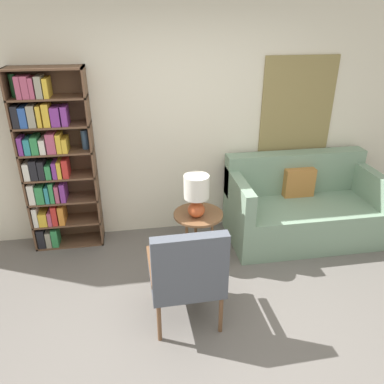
{
  "coord_description": "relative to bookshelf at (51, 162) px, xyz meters",
  "views": [
    {
      "loc": [
        -0.46,
        -2.06,
        2.44
      ],
      "look_at": [
        0.06,
        1.1,
        0.9
      ],
      "focal_mm": 35.0,
      "sensor_mm": 36.0,
      "label": 1
    }
  ],
  "objects": [
    {
      "name": "wall_back",
      "position": [
        1.37,
        0.19,
        0.34
      ],
      "size": [
        6.4,
        0.08,
        2.7
      ],
      "color": "silver",
      "rests_on": "ground_plane"
    },
    {
      "name": "ground_plane",
      "position": [
        1.34,
        -1.84,
        -1.01
      ],
      "size": [
        14.0,
        14.0,
        0.0
      ],
      "primitive_type": "plane",
      "color": "#66605B"
    },
    {
      "name": "armchair",
      "position": [
        1.23,
        -1.48,
        -0.46
      ],
      "size": [
        0.61,
        0.62,
        0.96
      ],
      "color": "brown",
      "rests_on": "ground_plane"
    },
    {
      "name": "bookshelf",
      "position": [
        0.0,
        0.0,
        0.0
      ],
      "size": [
        0.75,
        0.3,
        1.97
      ],
      "color": "brown",
      "rests_on": "ground_plane"
    },
    {
      "name": "table_lamp",
      "position": [
        1.46,
        -0.59,
        -0.19
      ],
      "size": [
        0.26,
        0.26,
        0.46
      ],
      "color": "#C65128",
      "rests_on": "side_table"
    },
    {
      "name": "couch",
      "position": [
        2.77,
        -0.27,
        -0.66
      ],
      "size": [
        1.69,
        0.88,
        0.96
      ],
      "color": "gray",
      "rests_on": "ground_plane"
    },
    {
      "name": "side_table",
      "position": [
        1.49,
        -0.53,
        -0.52
      ],
      "size": [
        0.52,
        0.52,
        0.54
      ],
      "color": "brown",
      "rests_on": "ground_plane"
    }
  ]
}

